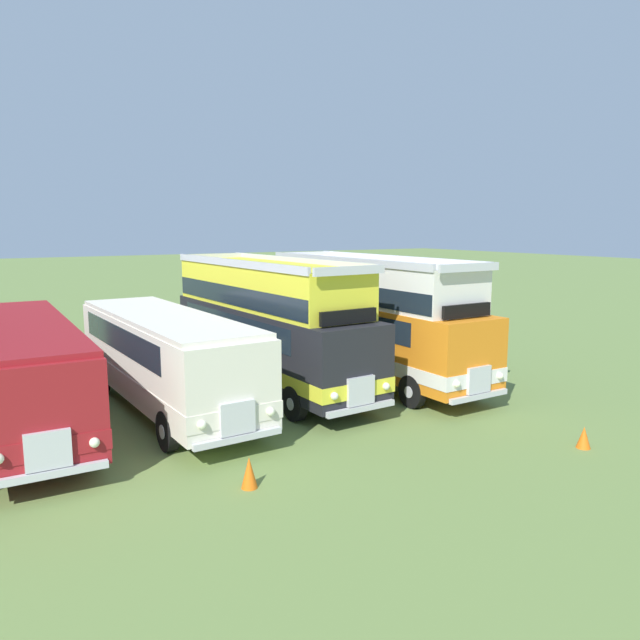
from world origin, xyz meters
TOP-DOWN VIEW (x-y plane):
  - ground_plane at (0.00, 0.00)m, footprint 200.00×200.00m
  - bus_fourth_in_row at (0.00, 0.11)m, footprint 2.70×10.88m
  - bus_fifth_in_row at (3.86, -0.33)m, footprint 3.00×10.16m
  - bus_sixth_in_row at (7.71, 0.41)m, footprint 3.03×10.59m
  - bus_seventh_in_row at (11.58, -0.21)m, footprint 2.75×10.87m
  - cone_near_end at (3.72, -6.82)m, footprint 0.36×0.36m
  - cone_mid_row at (12.04, -9.02)m, footprint 0.36×0.36m

SIDE VIEW (x-z plane):
  - ground_plane at x=0.00m, z-range 0.00..0.00m
  - cone_mid_row at x=12.04m, z-range 0.00..0.56m
  - cone_near_end at x=3.72m, z-range 0.00..0.70m
  - bus_fifth_in_row at x=3.86m, z-range 0.26..3.25m
  - bus_fourth_in_row at x=0.00m, z-range 0.26..3.25m
  - bus_sixth_in_row at x=7.71m, z-range 0.10..4.62m
  - bus_seventh_in_row at x=11.58m, z-range 0.10..4.62m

